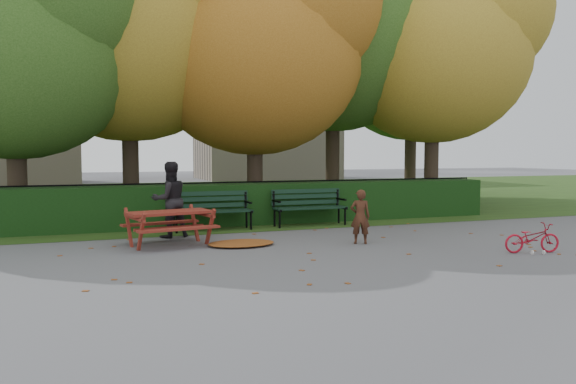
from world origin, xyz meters
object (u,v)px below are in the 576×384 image
object	(u,v)px
tree_a	(26,33)
tree_e	(447,44)
child	(360,217)
adult	(170,200)
bicycle	(532,238)
tree_d	(348,18)
bench_left	(212,207)
tree_c	(269,41)
picnic_table	(169,219)
bench_right	(309,204)
tree_b	(142,16)
tree_g	(423,59)

from	to	relation	value
tree_a	tree_e	bearing A→B (deg)	0.94
child	adult	world-z (taller)	adult
tree_a	bicycle	xyz separation A→B (m)	(8.54, -6.75, -4.26)
tree_d	bench_left	size ratio (longest dim) A/B	5.32
tree_c	bicycle	xyz separation A→B (m)	(2.52, -7.13, -4.56)
tree_e	picnic_table	world-z (taller)	tree_e
bench_right	child	world-z (taller)	child
bicycle	tree_b	bearing A→B (deg)	49.77
tree_d	bicycle	distance (m)	10.17
tree_g	tree_a	bearing A→B (deg)	-162.81
tree_e	bicycle	bearing A→B (deg)	-114.55
tree_c	tree_e	world-z (taller)	tree_e
tree_c	bicycle	world-z (taller)	tree_c
tree_e	tree_g	size ratio (longest dim) A/B	0.95
tree_d	bench_right	distance (m)	7.07
picnic_table	child	size ratio (longest dim) A/B	1.66
adult	bicycle	xyz separation A→B (m)	(5.72, -4.07, -0.53)
bench_left	bicycle	size ratio (longest dim) A/B	1.79
tree_a	picnic_table	distance (m)	6.08
tree_g	adult	distance (m)	13.51
tree_a	tree_d	bearing A→B (deg)	10.33
tree_a	bench_right	xyz separation A→B (m)	(6.29, -1.88, -4.00)
tree_d	bench_left	bearing A→B (deg)	-145.74
tree_a	bicycle	distance (m)	11.69
tree_b	bench_right	size ratio (longest dim) A/B	4.88
tree_a	tree_g	size ratio (longest dim) A/B	0.88
tree_c	adult	xyz separation A→B (m)	(-3.20, -3.06, -4.03)
tree_a	picnic_table	bearing A→B (deg)	-54.44
tree_d	tree_e	distance (m)	3.15
tree_a	picnic_table	size ratio (longest dim) A/B	4.25
picnic_table	bicycle	size ratio (longest dim) A/B	1.75
bench_left	bicycle	distance (m)	6.74
tree_e	tree_c	bearing A→B (deg)	178.07
tree_e	bench_right	distance (m)	7.38
adult	bench_right	bearing A→B (deg)	-179.51
bicycle	picnic_table	bearing A→B (deg)	76.31
bicycle	bench_right	bearing A→B (deg)	38.39
tree_d	tree_g	world-z (taller)	tree_d
tree_a	tree_g	xyz separation A→B (m)	(13.52, 4.18, 0.85)
child	tree_d	bearing A→B (deg)	-92.20
child	bicycle	xyz separation A→B (m)	(2.38, -1.95, -0.27)
tree_g	child	distance (m)	12.58
tree_e	picnic_table	xyz separation A→B (m)	(-9.06, -3.91, -4.57)
tree_a	tree_d	xyz separation A→B (m)	(9.07, 1.65, 1.46)
bench_left	child	bearing A→B (deg)	-52.05
tree_b	bench_left	distance (m)	5.87
tree_a	bench_right	world-z (taller)	tree_a
bench_right	adult	world-z (taller)	adult
tree_b	tree_g	distance (m)	11.19
tree_b	tree_e	xyz separation A→B (m)	(8.97, -0.98, -0.32)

